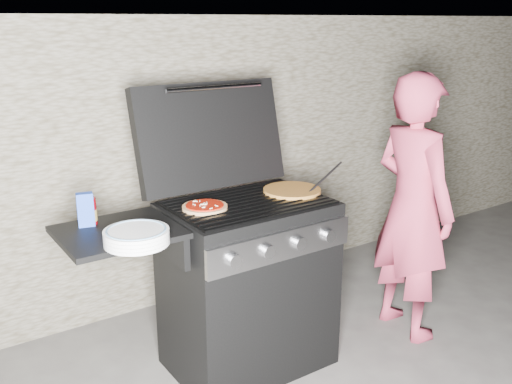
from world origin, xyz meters
TOP-DOWN VIEW (x-y plane):
  - ground at (0.00, 0.00)m, footprint 50.00×50.00m
  - stone_wall at (0.00, 1.05)m, footprint 8.00×0.35m
  - gas_grill at (-0.25, 0.00)m, footprint 1.34×0.79m
  - pizza_topped at (-0.23, 0.02)m, footprint 0.28×0.28m
  - pizza_plain at (0.28, 0.01)m, footprint 0.38×0.38m
  - sauce_jar at (-0.75, 0.14)m, footprint 0.09×0.09m
  - blue_carton at (-0.77, 0.12)m, footprint 0.08×0.06m
  - plate_stack at (-0.67, -0.20)m, footprint 0.34×0.34m
  - person at (0.97, -0.22)m, footprint 0.41×0.58m
  - tongs at (0.50, 0.00)m, footprint 0.40×0.19m

SIDE VIEW (x-z plane):
  - ground at x=0.00m, z-range 0.00..0.00m
  - gas_grill at x=-0.25m, z-range 0.00..0.91m
  - person at x=0.97m, z-range 0.00..1.51m
  - stone_wall at x=0.00m, z-range 0.00..1.80m
  - pizza_plain at x=0.28m, z-range 0.91..0.93m
  - pizza_topped at x=-0.23m, z-range 0.91..0.94m
  - plate_stack at x=-0.67m, z-range 0.90..0.96m
  - tongs at x=0.50m, z-range 0.91..1.00m
  - sauce_jar at x=-0.75m, z-range 0.90..1.02m
  - blue_carton at x=-0.77m, z-range 0.90..1.05m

